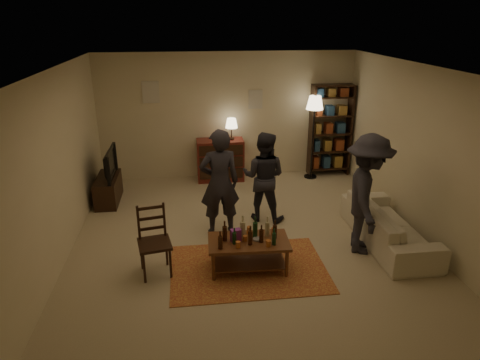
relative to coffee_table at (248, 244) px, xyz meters
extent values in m
plane|color=#C6B793|center=(0.11, 0.89, -0.41)|extent=(6.00, 6.00, 0.00)
plane|color=beige|center=(0.11, 3.89, 0.94)|extent=(5.50, 0.00, 5.50)
plane|color=beige|center=(-2.64, 0.89, 0.94)|extent=(0.00, 6.00, 6.00)
plane|color=beige|center=(2.86, 0.89, 0.94)|extent=(0.00, 6.00, 6.00)
plane|color=beige|center=(0.11, -2.11, 0.94)|extent=(5.50, 0.00, 5.50)
plane|color=white|center=(0.11, 0.89, 2.29)|extent=(6.00, 6.00, 0.00)
cube|color=beige|center=(-1.49, 3.87, 1.49)|extent=(0.35, 0.03, 0.45)
cube|color=beige|center=(0.71, 3.87, 1.29)|extent=(0.30, 0.03, 0.40)
cube|color=maroon|center=(0.00, 0.00, -0.40)|extent=(2.20, 1.50, 0.01)
cube|color=brown|center=(0.00, 0.00, 0.03)|extent=(1.15, 0.66, 0.04)
cube|color=brown|center=(0.00, 0.00, -0.28)|extent=(1.04, 0.55, 0.02)
cylinder|color=brown|center=(-0.51, -0.23, -0.20)|extent=(0.05, 0.05, 0.42)
cylinder|color=brown|center=(0.49, -0.27, -0.20)|extent=(0.05, 0.05, 0.42)
cylinder|color=brown|center=(-0.49, 0.26, -0.20)|extent=(0.05, 0.05, 0.42)
cylinder|color=brown|center=(0.51, 0.23, -0.20)|extent=(0.05, 0.05, 0.42)
cylinder|color=#B9612A|center=(-0.40, -0.02, 0.10)|extent=(0.07, 0.07, 0.10)
cylinder|color=#B9612A|center=(-0.17, -0.18, 0.10)|extent=(0.07, 0.07, 0.09)
cylinder|color=#B9612A|center=(0.04, 0.20, 0.11)|extent=(0.07, 0.07, 0.11)
cylinder|color=#B9612A|center=(0.24, -0.19, 0.10)|extent=(0.07, 0.07, 0.09)
cylinder|color=#B9612A|center=(0.38, 0.13, 0.10)|extent=(0.07, 0.07, 0.10)
cylinder|color=#B9612A|center=(-0.05, -0.01, 0.09)|extent=(0.06, 0.06, 0.08)
cube|color=#80328C|center=(-0.18, 0.03, 0.14)|extent=(0.16, 0.12, 0.18)
cylinder|color=gray|center=(0.12, -0.03, 0.07)|extent=(0.12, 0.12, 0.03)
cube|color=black|center=(-1.29, 0.05, 0.06)|extent=(0.51, 0.51, 0.04)
cylinder|color=black|center=(-1.43, -0.16, -0.18)|extent=(0.04, 0.04, 0.46)
cylinder|color=black|center=(-1.09, -0.09, -0.18)|extent=(0.04, 0.04, 0.46)
cylinder|color=black|center=(-1.50, 0.19, -0.18)|extent=(0.04, 0.04, 0.46)
cylinder|color=black|center=(-1.15, 0.25, -0.18)|extent=(0.04, 0.04, 0.46)
cube|color=black|center=(-1.33, 0.22, 0.34)|extent=(0.35, 0.09, 0.52)
cube|color=black|center=(-2.34, 2.69, -0.16)|extent=(0.40, 1.00, 0.50)
imported|color=black|center=(-2.32, 2.69, 0.37)|extent=(0.13, 0.97, 0.56)
cube|color=maroon|center=(-0.09, 3.61, 0.04)|extent=(1.00, 0.48, 0.90)
cube|color=black|center=(-0.09, 3.36, -0.19)|extent=(0.92, 0.02, 0.22)
cube|color=black|center=(-0.09, 3.36, 0.07)|extent=(0.92, 0.02, 0.22)
cube|color=black|center=(-0.09, 3.36, 0.33)|extent=(0.92, 0.02, 0.22)
cylinder|color=black|center=(0.16, 3.61, 0.51)|extent=(0.12, 0.12, 0.04)
cylinder|color=black|center=(0.16, 3.61, 0.64)|extent=(0.02, 0.02, 0.22)
cone|color=#FFE5B2|center=(0.16, 3.61, 0.85)|extent=(0.26, 0.26, 0.20)
cube|color=black|center=(1.93, 3.67, 0.59)|extent=(0.04, 0.34, 2.00)
cube|color=black|center=(2.79, 3.67, 0.59)|extent=(0.04, 0.34, 2.00)
cube|color=black|center=(2.36, 3.67, -0.26)|extent=(0.90, 0.34, 0.03)
cube|color=black|center=(2.36, 3.67, 0.14)|extent=(0.90, 0.34, 0.03)
cube|color=black|center=(2.36, 3.67, 0.54)|extent=(0.90, 0.34, 0.03)
cube|color=black|center=(2.36, 3.67, 0.94)|extent=(0.90, 0.34, 0.03)
cube|color=black|center=(2.36, 3.67, 1.34)|extent=(0.90, 0.34, 0.03)
cube|color=black|center=(2.36, 3.67, 1.59)|extent=(0.90, 0.34, 0.03)
cube|color=brown|center=(2.06, 3.67, -0.11)|extent=(0.12, 0.22, 0.26)
cube|color=navy|center=(2.31, 3.67, -0.11)|extent=(0.15, 0.22, 0.26)
cube|color=olive|center=(2.58, 3.67, -0.11)|extent=(0.18, 0.22, 0.26)
cube|color=navy|center=(2.06, 3.67, 0.28)|extent=(0.12, 0.22, 0.24)
cube|color=olive|center=(2.31, 3.67, 0.28)|extent=(0.15, 0.22, 0.24)
cube|color=brown|center=(2.58, 3.67, 0.28)|extent=(0.18, 0.22, 0.24)
cube|color=olive|center=(2.06, 3.67, 0.67)|extent=(0.12, 0.22, 0.22)
cube|color=brown|center=(2.31, 3.67, 0.67)|extent=(0.15, 0.22, 0.22)
cube|color=navy|center=(2.58, 3.67, 0.67)|extent=(0.18, 0.22, 0.22)
cube|color=brown|center=(2.06, 3.67, 1.06)|extent=(0.12, 0.22, 0.20)
cube|color=navy|center=(2.31, 3.67, 1.06)|extent=(0.15, 0.22, 0.20)
cube|color=olive|center=(2.58, 3.67, 1.06)|extent=(0.18, 0.22, 0.20)
cube|color=navy|center=(2.06, 3.67, 1.45)|extent=(0.12, 0.22, 0.18)
cube|color=olive|center=(2.31, 3.67, 1.45)|extent=(0.15, 0.22, 0.18)
cube|color=brown|center=(2.58, 3.67, 1.45)|extent=(0.18, 0.22, 0.18)
cylinder|color=black|center=(1.91, 3.49, -0.39)|extent=(0.28, 0.28, 0.03)
cylinder|color=black|center=(1.91, 3.49, 0.40)|extent=(0.03, 0.03, 1.62)
cone|color=#FFE5B2|center=(1.91, 3.49, 1.27)|extent=(0.36, 0.36, 0.28)
imported|color=beige|center=(2.31, 0.49, -0.10)|extent=(0.81, 2.08, 0.61)
imported|color=#232128|center=(-0.30, 1.16, 0.48)|extent=(0.68, 0.48, 1.77)
imported|color=#25252C|center=(0.49, 1.58, 0.38)|extent=(0.95, 0.86, 1.58)
imported|color=#27262D|center=(1.81, 0.32, 0.51)|extent=(1.01, 1.33, 1.83)
camera|label=1|loc=(-0.78, -5.19, 2.99)|focal=32.00mm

